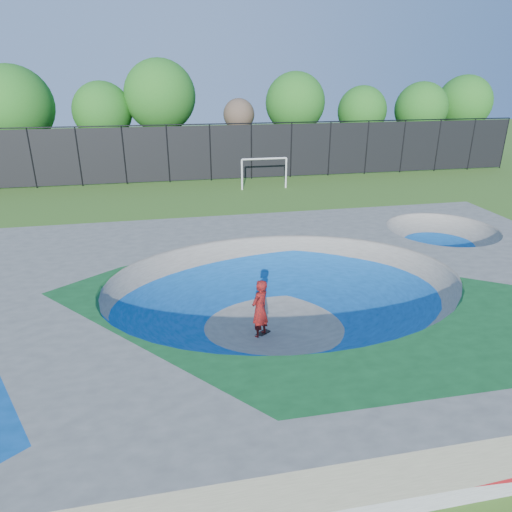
{
  "coord_description": "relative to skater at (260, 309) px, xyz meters",
  "views": [
    {
      "loc": [
        -3.3,
        -12.15,
        7.29
      ],
      "look_at": [
        -0.27,
        3.0,
        1.1
      ],
      "focal_mm": 32.0,
      "sensor_mm": 36.0,
      "label": 1
    }
  ],
  "objects": [
    {
      "name": "ground",
      "position": [
        0.89,
        0.66,
        -0.92
      ],
      "size": [
        120.0,
        120.0,
        0.0
      ],
      "primitive_type": "plane",
      "color": "#3A661C",
      "rests_on": "ground"
    },
    {
      "name": "skate_deck",
      "position": [
        0.89,
        0.66,
        -0.17
      ],
      "size": [
        22.0,
        14.0,
        1.5
      ],
      "primitive_type": "cube",
      "color": "gray",
      "rests_on": "ground"
    },
    {
      "name": "skater",
      "position": [
        0.0,
        0.0,
        0.0
      ],
      "size": [
        0.79,
        0.77,
        1.83
      ],
      "primitive_type": "imported",
      "rotation": [
        0.0,
        0.0,
        3.88
      ],
      "color": "red",
      "rests_on": "ground"
    },
    {
      "name": "skateboard",
      "position": [
        0.0,
        0.0,
        -0.89
      ],
      "size": [
        0.74,
        0.66,
        0.05
      ],
      "primitive_type": "cube",
      "rotation": [
        0.0,
        0.0,
        0.68
      ],
      "color": "black",
      "rests_on": "ground"
    },
    {
      "name": "soccer_goal",
      "position": [
        4.13,
        18.37,
        0.53
      ],
      "size": [
        3.16,
        0.12,
        2.09
      ],
      "color": "silver",
      "rests_on": "ground"
    },
    {
      "name": "fence",
      "position": [
        0.89,
        21.66,
        1.18
      ],
      "size": [
        48.09,
        0.09,
        4.04
      ],
      "color": "black",
      "rests_on": "ground"
    },
    {
      "name": "treeline",
      "position": [
        -1.39,
        26.79,
        4.05
      ],
      "size": [
        52.2,
        7.4,
        8.48
      ],
      "color": "#4B3A25",
      "rests_on": "ground"
    }
  ]
}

